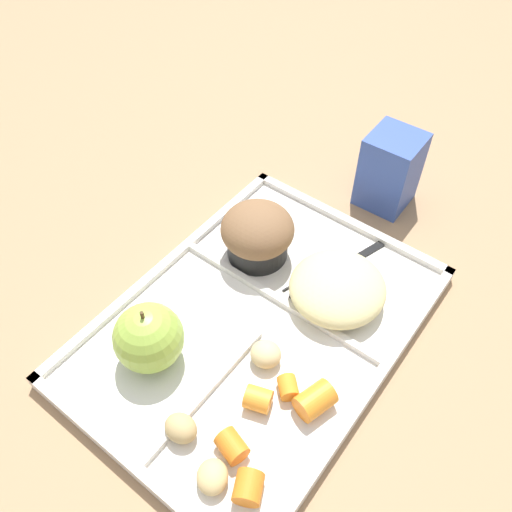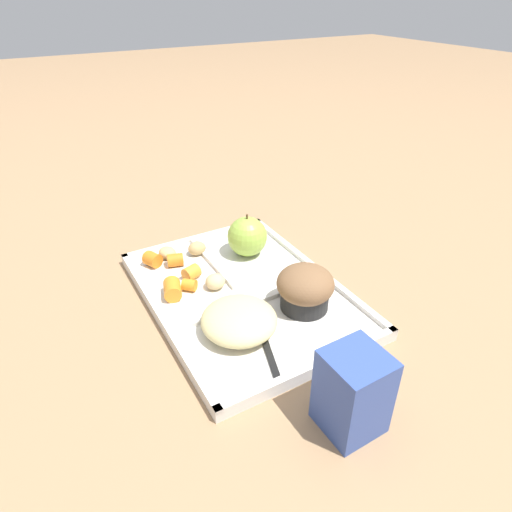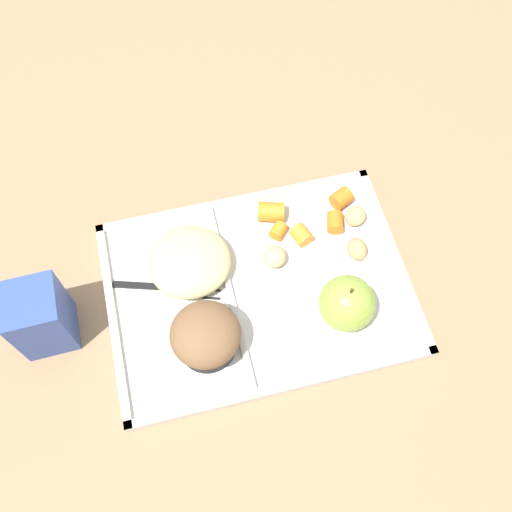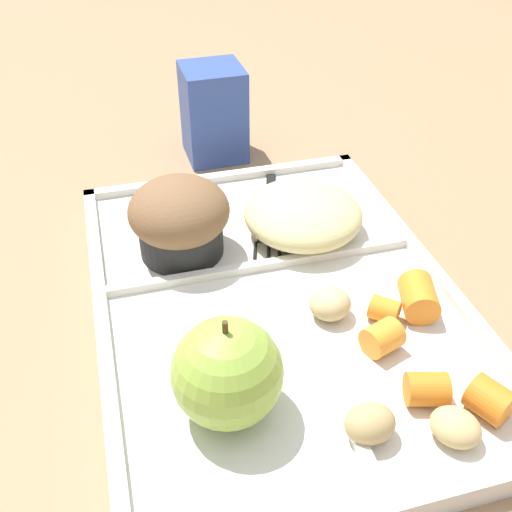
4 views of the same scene
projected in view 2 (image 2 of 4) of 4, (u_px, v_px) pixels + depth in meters
name	position (u px, v px, depth m)	size (l,w,h in m)	color
ground	(243.00, 298.00, 0.72)	(6.00, 6.00, 0.00)	#997551
lunch_tray	(243.00, 294.00, 0.72)	(0.39, 0.28, 0.02)	silver
green_apple	(247.00, 237.00, 0.79)	(0.07, 0.07, 0.08)	#93B742
bran_muffin	(305.00, 288.00, 0.66)	(0.09, 0.09, 0.07)	black
carrot_slice_diagonal	(189.00, 285.00, 0.71)	(0.02, 0.02, 0.02)	orange
carrot_slice_small	(175.00, 260.00, 0.77)	(0.02, 0.02, 0.03)	orange
carrot_slice_large	(152.00, 259.00, 0.77)	(0.03, 0.03, 0.03)	orange
carrot_slice_tilted	(172.00, 289.00, 0.70)	(0.03, 0.03, 0.04)	orange
carrot_slice_edge	(191.00, 273.00, 0.74)	(0.02, 0.02, 0.03)	orange
potato_chunk_wedge	(215.00, 282.00, 0.72)	(0.03, 0.03, 0.02)	tan
potato_chunk_golden	(167.00, 253.00, 0.79)	(0.03, 0.03, 0.02)	tan
potato_chunk_corner	(197.00, 248.00, 0.80)	(0.03, 0.03, 0.02)	tan
egg_noodle_pile	(239.00, 320.00, 0.62)	(0.11, 0.11, 0.04)	#D6C684
meatball_front	(237.00, 334.00, 0.60)	(0.03, 0.03, 0.03)	#755B4C
meatball_back	(243.00, 326.00, 0.61)	(0.04, 0.04, 0.04)	brown
meatball_side	(229.00, 322.00, 0.63)	(0.03, 0.03, 0.03)	brown
plastic_fork	(263.00, 337.00, 0.62)	(0.14, 0.06, 0.00)	black
milk_carton	(353.00, 392.00, 0.49)	(0.07, 0.07, 0.10)	#334C99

